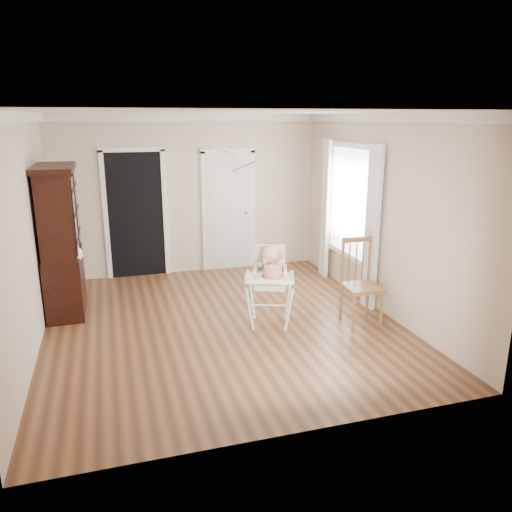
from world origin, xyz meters
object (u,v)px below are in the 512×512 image
object	(u,v)px
sippy_cup	(255,268)
china_cabinet	(61,240)
cake	(273,272)
dining_chair	(361,284)
high_chair	(270,277)

from	to	relation	value
sippy_cup	china_cabinet	bearing A→B (deg)	150.21
cake	dining_chair	distance (m)	1.25
china_cabinet	dining_chair	xyz separation A→B (m)	(3.75, -1.56, -0.50)
high_chair	cake	xyz separation A→B (m)	(-0.04, -0.24, 0.15)
sippy_cup	dining_chair	xyz separation A→B (m)	(1.39, -0.21, -0.28)
cake	dining_chair	xyz separation A→B (m)	(1.22, -0.01, -0.28)
china_cabinet	cake	bearing A→B (deg)	-31.39
high_chair	dining_chair	xyz separation A→B (m)	(1.18, -0.25, -0.13)
cake	sippy_cup	size ratio (longest dim) A/B	1.83
high_chair	dining_chair	bearing A→B (deg)	7.30
dining_chair	high_chair	bearing A→B (deg)	170.06
high_chair	dining_chair	distance (m)	1.21
high_chair	sippy_cup	size ratio (longest dim) A/B	6.64
cake	high_chair	bearing A→B (deg)	80.12
dining_chair	china_cabinet	bearing A→B (deg)	159.48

